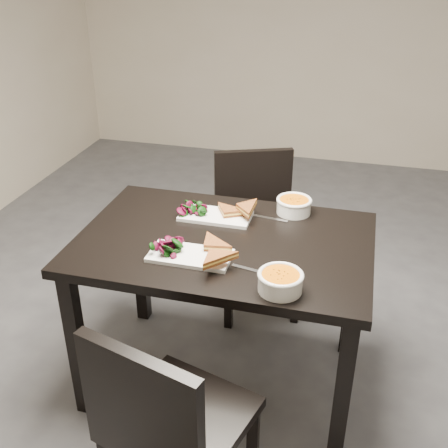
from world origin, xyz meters
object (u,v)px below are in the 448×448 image
Objects in this scene: plate_near at (190,256)px; soup_bowl_near at (280,281)px; plate_far at (216,216)px; chair_near at (166,423)px; table at (224,260)px; chair_far at (256,222)px; soup_bowl_far at (294,205)px.

soup_bowl_near reaches higher than plate_near.
plate_near is 0.35m from plate_far.
soup_bowl_near is (0.28, 0.43, 0.31)m from chair_near.
chair_near is 0.60m from soup_bowl_near.
soup_bowl_near is at bearing 73.41° from chair_near.
chair_far reaches higher than table.
chair_far is at bearing 80.48° from plate_far.
plate_near is at bearing -124.40° from soup_bowl_far.
plate_far is (0.01, 0.35, -0.00)m from plate_near.
chair_near and chair_far have the same top height.
table is 7.61× the size of soup_bowl_far.
table is 1.41× the size of chair_far.
soup_bowl_far reaches higher than table.
soup_bowl_near reaches higher than plate_far.
soup_bowl_near is 0.61m from soup_bowl_far.
plate_far is 1.98× the size of soup_bowl_far.
chair_near is at bearing -80.52° from plate_near.
chair_far reaches higher than plate_near.
plate_far is at bearing -157.53° from soup_bowl_far.
chair_far is at bearing 90.05° from table.
plate_far is at bearing 127.55° from soup_bowl_near.
plate_far is at bearing -121.24° from chair_far.
plate_near and plate_far have the same top height.
chair_near reaches higher than plate_near.
soup_bowl_near is 0.60m from plate_far.
soup_bowl_far is at bearing 93.35° from chair_near.
plate_near is 1.02× the size of plate_far.
chair_near is at bearing -102.75° from soup_bowl_far.
soup_bowl_near is at bearing -46.86° from table.
plate_near is at bearing -90.86° from plate_far.
table is 0.42m from soup_bowl_far.
chair_near is 5.25× the size of soup_bowl_near.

